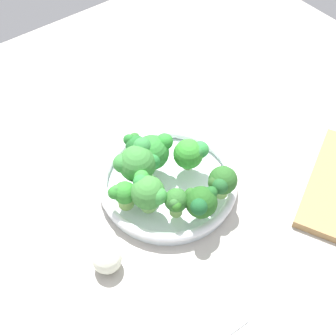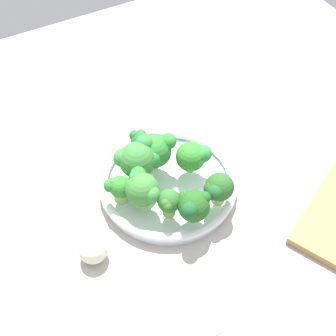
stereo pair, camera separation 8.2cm
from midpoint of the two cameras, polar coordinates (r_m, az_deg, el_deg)
ground_plane at (r=86.92cm, az=6.09°, el=-3.99°), size 130.00×130.00×2.50cm
bowl at (r=85.18cm, az=2.74°, el=-2.07°), size 25.68×25.68×3.04cm
broccoli_floret_0 at (r=76.75cm, az=3.16°, el=-4.48°), size 4.12×4.28×5.66cm
broccoli_floret_1 at (r=80.39cm, az=-1.04°, el=0.98°), size 7.74×6.60×8.23cm
broccoli_floret_2 at (r=82.35cm, az=1.20°, el=1.94°), size 7.36×6.65×7.42cm
broccoli_floret_3 at (r=85.65cm, az=-0.75°, el=3.20°), size 4.02×4.53×5.05cm
broccoli_floret_4 at (r=77.08cm, az=-0.16°, el=-2.80°), size 5.85×7.12×7.21cm
broccoli_floret_5 at (r=76.30cm, az=6.22°, el=-4.90°), size 6.05×5.79×6.40cm
broccoli_floret_6 at (r=83.09cm, az=5.94°, el=1.26°), size 6.39×5.52×6.18cm
broccoli_floret_7 at (r=78.66cm, az=9.19°, el=-2.71°), size 5.54×5.03×6.49cm
broccoli_floret_8 at (r=78.73cm, az=-3.09°, el=-2.64°), size 4.80×4.02×5.43cm
garlic_bulb at (r=76.96cm, az=-6.25°, el=-10.23°), size 4.87×4.87×4.87cm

